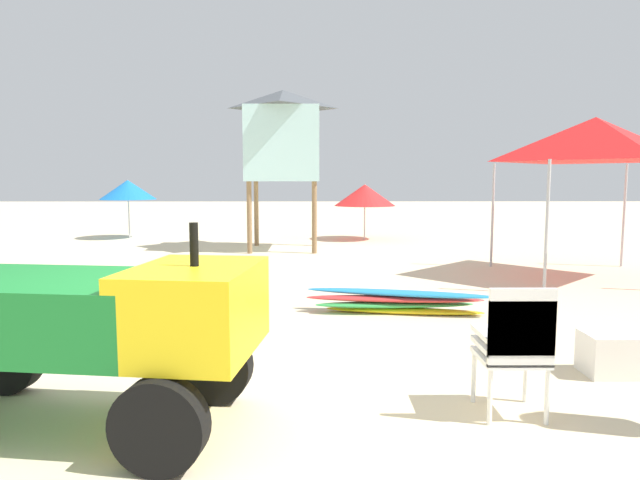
{
  "coord_description": "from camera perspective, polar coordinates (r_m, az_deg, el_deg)",
  "views": [
    {
      "loc": [
        0.78,
        -3.94,
        1.8
      ],
      "look_at": [
        0.82,
        2.84,
        1.05
      ],
      "focal_mm": 31.36,
      "sensor_mm": 36.0,
      "label": 1
    }
  ],
  "objects": [
    {
      "name": "ground",
      "position": [
        4.4,
        -11.09,
        -17.97
      ],
      "size": [
        80.0,
        80.0,
        0.0
      ],
      "primitive_type": "plane",
      "color": "beige"
    },
    {
      "name": "utility_cart",
      "position": [
        4.35,
        -22.71,
        -7.69
      ],
      "size": [
        2.68,
        1.57,
        1.5
      ],
      "color": "#197A2D",
      "rests_on": "ground"
    },
    {
      "name": "stacked_plastic_chairs",
      "position": [
        4.46,
        19.28,
        -9.61
      ],
      "size": [
        0.48,
        0.48,
        1.02
      ],
      "color": "white",
      "rests_on": "ground"
    },
    {
      "name": "surfboard_pile",
      "position": [
        7.57,
        7.95,
        -6.2
      ],
      "size": [
        2.52,
        0.81,
        0.32
      ],
      "color": "yellow",
      "rests_on": "ground"
    },
    {
      "name": "popup_canopy",
      "position": [
        11.13,
        26.24,
        9.17
      ],
      "size": [
        2.73,
        2.73,
        2.88
      ],
      "color": "#B2B2B7",
      "rests_on": "ground"
    },
    {
      "name": "lifeguard_tower",
      "position": [
        14.23,
        -3.78,
        10.59
      ],
      "size": [
        1.98,
        1.98,
        3.98
      ],
      "color": "olive",
      "rests_on": "ground"
    },
    {
      "name": "beach_umbrella_left",
      "position": [
        17.78,
        -19.01,
        4.88
      ],
      "size": [
        1.66,
        1.66,
        1.76
      ],
      "color": "beige",
      "rests_on": "ground"
    },
    {
      "name": "beach_umbrella_mid",
      "position": [
        16.53,
        4.59,
        4.59
      ],
      "size": [
        1.81,
        1.81,
        1.63
      ],
      "color": "beige",
      "rests_on": "ground"
    },
    {
      "name": "cooler_box",
      "position": [
        5.87,
        27.36,
        -10.3
      ],
      "size": [
        0.45,
        0.4,
        0.38
      ],
      "primitive_type": "cube",
      "color": "white",
      "rests_on": "ground"
    }
  ]
}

